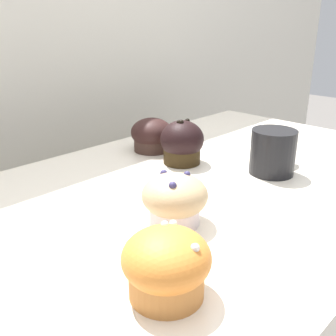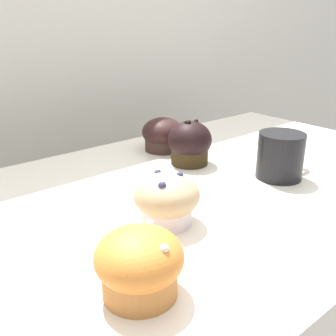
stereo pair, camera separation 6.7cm
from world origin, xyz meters
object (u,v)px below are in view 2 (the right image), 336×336
object	(u,v)px
muffin_back_right	(163,135)
coffee_cup	(281,154)
muffin_front_center	(167,199)
muffin_front_left	(190,144)
muffin_back_left	(139,264)

from	to	relation	value
muffin_back_right	coffee_cup	size ratio (longest dim) A/B	0.73
muffin_front_center	muffin_front_left	xyz separation A→B (m)	(0.20, 0.17, 0.00)
muffin_back_left	muffin_back_right	world-z (taller)	muffin_back_left
muffin_back_right	coffee_cup	bearing A→B (deg)	-76.17
muffin_back_left	muffin_front_left	bearing A→B (deg)	39.91
muffin_back_left	coffee_cup	bearing A→B (deg)	14.67
muffin_back_right	muffin_front_left	distance (m)	0.11
muffin_front_center	muffin_back_right	world-z (taller)	muffin_front_center
muffin_back_left	coffee_cup	world-z (taller)	coffee_cup
muffin_front_center	muffin_back_right	bearing A→B (deg)	51.87
muffin_front_center	muffin_front_left	size ratio (longest dim) A/B	1.02
muffin_front_left	coffee_cup	world-z (taller)	muffin_front_left
muffin_back_left	coffee_cup	size ratio (longest dim) A/B	0.75
muffin_back_left	muffin_back_right	xyz separation A→B (m)	(0.34, 0.37, -0.00)
muffin_back_right	muffin_front_left	size ratio (longest dim) A/B	0.99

